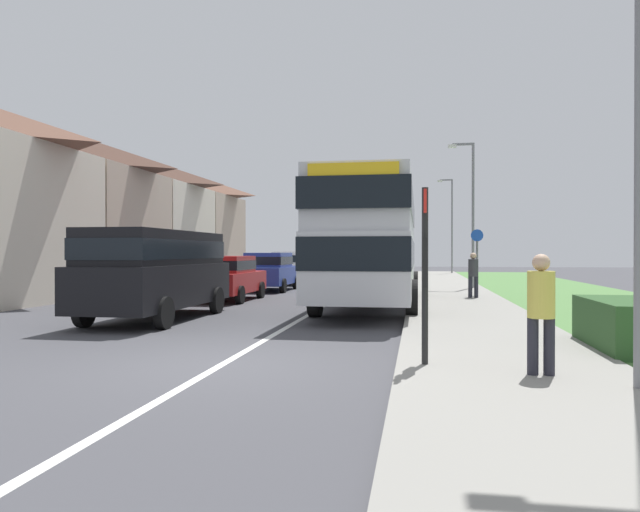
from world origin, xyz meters
TOP-DOWN VIEW (x-y plane):
  - ground_plane at (0.00, 0.00)m, footprint 120.00×120.00m
  - lane_marking_centre at (0.00, 8.00)m, footprint 0.14×60.00m
  - pavement_near_side at (4.20, 6.00)m, footprint 3.20×68.00m
  - roadside_hedge at (6.30, 1.89)m, footprint 1.10×2.42m
  - double_decker_bus at (1.50, 9.50)m, footprint 2.80×10.78m
  - parked_van_black at (-3.54, 5.24)m, footprint 2.11×5.43m
  - parked_car_red at (-3.67, 10.97)m, footprint 1.91×4.06m
  - parked_car_blue at (-3.51, 16.26)m, footprint 1.98×4.13m
  - parked_car_white at (-3.69, 21.35)m, footprint 1.87×3.98m
  - pedestrian_at_stop at (4.46, -0.60)m, footprint 0.34×0.34m
  - pedestrian_walking_away at (4.79, 12.21)m, footprint 0.34×0.34m
  - bus_stop_sign at (3.00, -0.11)m, footprint 0.09×0.52m
  - cycle_route_sign at (5.02, 13.34)m, footprint 0.44×0.08m
  - street_lamp_near at (5.33, -1.15)m, footprint 1.14×0.20m
  - street_lamp_mid at (5.18, 17.94)m, footprint 1.14×0.20m
  - street_lamp_far at (5.32, 36.31)m, footprint 1.14×0.20m
  - house_terrace_far_side at (-12.55, 17.89)m, footprint 7.65×23.94m

SIDE VIEW (x-z plane):
  - ground_plane at x=0.00m, z-range 0.00..0.00m
  - lane_marking_centre at x=0.00m, z-range 0.00..0.01m
  - pavement_near_side at x=4.20m, z-range 0.00..0.12m
  - roadside_hedge at x=6.30m, z-range 0.00..0.90m
  - parked_car_red at x=-3.67m, z-range 0.08..1.64m
  - parked_car_blue at x=-3.51m, z-range 0.08..1.74m
  - parked_car_white at x=-3.69m, z-range 0.08..1.79m
  - pedestrian_at_stop at x=4.46m, z-range 0.14..1.81m
  - pedestrian_walking_away at x=4.79m, z-range 0.14..1.81m
  - parked_van_black at x=-3.54m, z-range 0.21..2.43m
  - cycle_route_sign at x=5.02m, z-range 0.17..2.69m
  - bus_stop_sign at x=3.00m, z-range 0.24..2.84m
  - double_decker_bus at x=1.50m, z-range 0.29..3.99m
  - house_terrace_far_side at x=-12.55m, z-range 0.00..7.05m
  - street_lamp_mid at x=5.18m, z-range 0.54..7.05m
  - street_lamp_far at x=5.32m, z-range 0.55..7.73m
  - street_lamp_near at x=5.33m, z-range 0.55..8.41m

